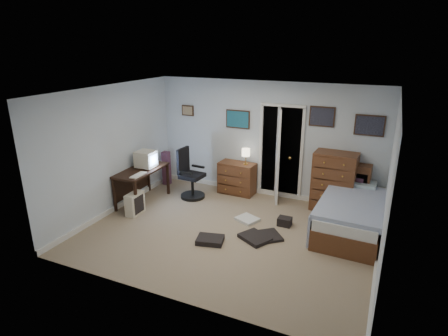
# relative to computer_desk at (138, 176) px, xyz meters

# --- Properties ---
(floor) EXTENTS (5.00, 4.00, 0.02)m
(floor) POSITION_rel_computer_desk_xyz_m (2.29, -0.48, -0.58)
(floor) COLOR gray
(floor) RESTS_ON ground
(computer_desk) EXTENTS (0.62, 1.30, 0.74)m
(computer_desk) POSITION_rel_computer_desk_xyz_m (0.00, 0.00, 0.00)
(computer_desk) COLOR black
(computer_desk) RESTS_ON floor
(crt_monitor) EXTENTS (0.39, 0.36, 0.36)m
(crt_monitor) POSITION_rel_computer_desk_xyz_m (0.11, 0.15, 0.35)
(crt_monitor) COLOR beige
(crt_monitor) RESTS_ON computer_desk
(keyboard) EXTENTS (0.16, 0.40, 0.02)m
(keyboard) POSITION_rel_computer_desk_xyz_m (0.27, -0.35, 0.18)
(keyboard) COLOR beige
(keyboard) RESTS_ON computer_desk
(pc_tower) EXTENTS (0.21, 0.42, 0.44)m
(pc_tower) POSITION_rel_computer_desk_xyz_m (0.29, -0.55, -0.35)
(pc_tower) COLOR beige
(pc_tower) RESTS_ON floor
(office_chair) EXTENTS (0.57, 0.57, 1.10)m
(office_chair) POSITION_rel_computer_desk_xyz_m (0.86, 0.66, -0.14)
(office_chair) COLOR black
(office_chair) RESTS_ON floor
(media_stack) EXTENTS (0.17, 0.17, 0.81)m
(media_stack) POSITION_rel_computer_desk_xyz_m (-0.03, 1.13, -0.17)
(media_stack) COLOR maroon
(media_stack) RESTS_ON floor
(low_dresser) EXTENTS (0.82, 0.45, 0.71)m
(low_dresser) POSITION_rel_computer_desk_xyz_m (1.72, 1.29, -0.21)
(low_dresser) COLOR brown
(low_dresser) RESTS_ON floor
(table_lamp) EXTENTS (0.19, 0.19, 0.35)m
(table_lamp) POSITION_rel_computer_desk_xyz_m (1.92, 1.29, 0.40)
(table_lamp) COLOR gold
(table_lamp) RESTS_ON low_dresser
(doorway) EXTENTS (0.96, 1.12, 2.05)m
(doorway) POSITION_rel_computer_desk_xyz_m (2.64, 1.79, 0.43)
(doorway) COLOR black
(doorway) RESTS_ON floor
(tall_dresser) EXTENTS (0.85, 0.53, 1.21)m
(tall_dresser) POSITION_rel_computer_desk_xyz_m (3.82, 1.27, 0.04)
(tall_dresser) COLOR brown
(tall_dresser) RESTS_ON floor
(headboard_bookcase) EXTENTS (1.12, 0.35, 1.00)m
(headboard_bookcase) POSITION_rel_computer_desk_xyz_m (3.93, 1.38, -0.04)
(headboard_bookcase) COLOR brown
(headboard_bookcase) RESTS_ON floor
(bed) EXTENTS (1.19, 2.11, 0.68)m
(bed) POSITION_rel_computer_desk_xyz_m (4.27, 0.49, -0.25)
(bed) COLOR brown
(bed) RESTS_ON floor
(wall_posters) EXTENTS (4.38, 0.04, 0.60)m
(wall_posters) POSITION_rel_computer_desk_xyz_m (2.86, 1.49, 1.18)
(wall_posters) COLOR #331E11
(wall_posters) RESTS_ON floor
(floor_clutter) EXTENTS (1.41, 1.47, 0.16)m
(floor_clutter) POSITION_rel_computer_desk_xyz_m (2.65, -0.41, -0.53)
(floor_clutter) COLOR black
(floor_clutter) RESTS_ON floor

